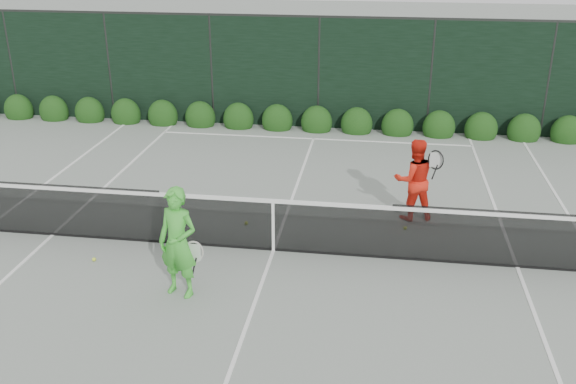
# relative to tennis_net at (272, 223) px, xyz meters

# --- Properties ---
(ground) EXTENTS (80.00, 80.00, 0.00)m
(ground) POSITION_rel_tennis_net_xyz_m (0.02, 0.00, -0.53)
(ground) COLOR gray
(ground) RESTS_ON ground
(tennis_net) EXTENTS (12.90, 0.10, 1.07)m
(tennis_net) POSITION_rel_tennis_net_xyz_m (0.00, 0.00, 0.00)
(tennis_net) COLOR #0F2F1F
(tennis_net) RESTS_ON ground
(player_woman) EXTENTS (0.73, 0.57, 1.75)m
(player_woman) POSITION_rel_tennis_net_xyz_m (-1.15, -1.59, 0.34)
(player_woman) COLOR green
(player_woman) RESTS_ON ground
(player_man) EXTENTS (0.95, 0.79, 1.60)m
(player_man) POSITION_rel_tennis_net_xyz_m (2.45, 1.72, 0.27)
(player_man) COLOR red
(player_man) RESTS_ON ground
(court_lines) EXTENTS (11.03, 23.83, 0.01)m
(court_lines) POSITION_rel_tennis_net_xyz_m (0.02, 0.00, -0.53)
(court_lines) COLOR white
(court_lines) RESTS_ON ground
(windscreen_fence) EXTENTS (32.00, 21.07, 3.06)m
(windscreen_fence) POSITION_rel_tennis_net_xyz_m (0.02, -2.71, 0.98)
(windscreen_fence) COLOR black
(windscreen_fence) RESTS_ON ground
(hedge_row) EXTENTS (31.66, 0.65, 0.94)m
(hedge_row) POSITION_rel_tennis_net_xyz_m (0.02, 7.15, -0.30)
(hedge_row) COLOR #0F330E
(hedge_row) RESTS_ON ground
(tennis_balls) EXTENTS (5.31, 2.06, 0.07)m
(tennis_balls) POSITION_rel_tennis_net_xyz_m (-0.64, 0.16, -0.50)
(tennis_balls) COLOR #CCE533
(tennis_balls) RESTS_ON ground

